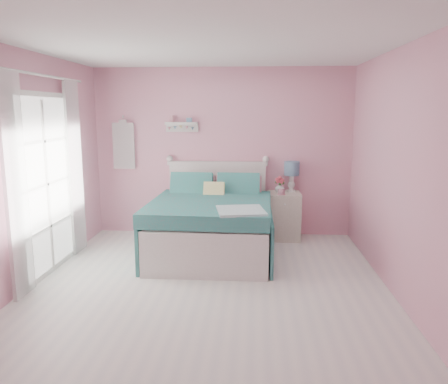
# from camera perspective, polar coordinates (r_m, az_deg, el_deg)

# --- Properties ---
(floor) EXTENTS (4.50, 4.50, 0.00)m
(floor) POSITION_cam_1_polar(r_m,az_deg,el_deg) (4.98, -2.12, -12.39)
(floor) COLOR silver
(floor) RESTS_ON ground
(room_shell) EXTENTS (4.50, 4.50, 4.50)m
(room_shell) POSITION_cam_1_polar(r_m,az_deg,el_deg) (4.60, -2.25, 6.09)
(room_shell) COLOR pink
(room_shell) RESTS_ON floor
(bed) EXTENTS (1.64, 2.03, 1.16)m
(bed) POSITION_cam_1_polar(r_m,az_deg,el_deg) (6.03, -1.61, -4.26)
(bed) COLOR silver
(bed) RESTS_ON floor
(nightstand) EXTENTS (0.50, 0.49, 0.72)m
(nightstand) POSITION_cam_1_polar(r_m,az_deg,el_deg) (6.75, 7.78, -3.09)
(nightstand) COLOR beige
(nightstand) RESTS_ON floor
(table_lamp) EXTENTS (0.23, 0.23, 0.46)m
(table_lamp) POSITION_cam_1_polar(r_m,az_deg,el_deg) (6.74, 8.84, 2.77)
(table_lamp) COLOR white
(table_lamp) RESTS_ON nightstand
(vase) EXTENTS (0.19, 0.19, 0.15)m
(vase) POSITION_cam_1_polar(r_m,az_deg,el_deg) (6.69, 7.28, 0.58)
(vase) COLOR white
(vase) RESTS_ON nightstand
(teacup) EXTENTS (0.14, 0.14, 0.08)m
(teacup) POSITION_cam_1_polar(r_m,az_deg,el_deg) (6.51, 7.50, 0.01)
(teacup) COLOR #C7859A
(teacup) RESTS_ON nightstand
(roses) EXTENTS (0.14, 0.11, 0.12)m
(roses) POSITION_cam_1_polar(r_m,az_deg,el_deg) (6.66, 7.29, 1.54)
(roses) COLOR #E04C5F
(roses) RESTS_ON vase
(wall_shelf) EXTENTS (0.50, 0.15, 0.25)m
(wall_shelf) POSITION_cam_1_polar(r_m,az_deg,el_deg) (6.85, -5.56, 8.77)
(wall_shelf) COLOR silver
(wall_shelf) RESTS_ON room_shell
(hanging_dress) EXTENTS (0.34, 0.03, 0.72)m
(hanging_dress) POSITION_cam_1_polar(r_m,az_deg,el_deg) (7.06, -12.96, 5.89)
(hanging_dress) COLOR white
(hanging_dress) RESTS_ON room_shell
(french_door) EXTENTS (0.04, 1.32, 2.16)m
(french_door) POSITION_cam_1_polar(r_m,az_deg,el_deg) (5.61, -22.20, 0.87)
(french_door) COLOR silver
(french_door) RESTS_ON floor
(curtain_near) EXTENTS (0.04, 0.40, 2.32)m
(curtain_near) POSITION_cam_1_polar(r_m,az_deg,el_deg) (4.92, -25.53, 0.61)
(curtain_near) COLOR white
(curtain_near) RESTS_ON floor
(curtain_far) EXTENTS (0.04, 0.40, 2.32)m
(curtain_far) POSITION_cam_1_polar(r_m,az_deg,el_deg) (6.24, -18.88, 2.98)
(curtain_far) COLOR white
(curtain_far) RESTS_ON floor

